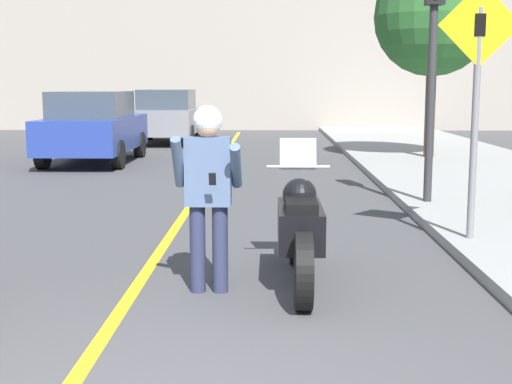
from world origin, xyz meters
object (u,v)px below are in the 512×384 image
at_px(motorcycle, 300,230).
at_px(traffic_light, 434,29).
at_px(street_tree, 433,17).
at_px(parked_car_blue, 94,127).
at_px(crossing_sign, 477,87).
at_px(parked_car_grey, 168,116).
at_px(person_biker, 208,180).

height_order(motorcycle, traffic_light, traffic_light).
distance_m(street_tree, parked_car_blue, 8.36).
bearing_deg(crossing_sign, parked_car_grey, 110.67).
xyz_separation_m(crossing_sign, street_tree, (1.53, 9.17, 1.59)).
bearing_deg(crossing_sign, person_biker, -147.87).
distance_m(person_biker, crossing_sign, 3.40).
distance_m(motorcycle, crossing_sign, 2.79).
bearing_deg(street_tree, traffic_light, -102.41).
height_order(traffic_light, street_tree, street_tree).
bearing_deg(crossing_sign, traffic_light, 88.33).
xyz_separation_m(crossing_sign, parked_car_grey, (-5.51, 14.61, -0.95)).
bearing_deg(traffic_light, motorcycle, -117.11).
relative_size(traffic_light, parked_car_grey, 0.86).
xyz_separation_m(parked_car_blue, parked_car_grey, (0.91, 5.85, 0.00)).
relative_size(person_biker, crossing_sign, 0.59).
height_order(motorcycle, street_tree, street_tree).
bearing_deg(motorcycle, person_biker, -160.42).
height_order(street_tree, parked_car_blue, street_tree).
height_order(motorcycle, person_biker, person_biker).
distance_m(street_tree, parked_car_grey, 9.25).
distance_m(motorcycle, traffic_light, 4.98).
distance_m(crossing_sign, parked_car_grey, 15.64).
relative_size(motorcycle, traffic_light, 0.61).
relative_size(motorcycle, person_biker, 1.32).
relative_size(person_biker, parked_car_grey, 0.40).
xyz_separation_m(motorcycle, street_tree, (3.51, 10.64, 2.88)).
relative_size(parked_car_blue, parked_car_grey, 1.00).
height_order(crossing_sign, parked_car_blue, crossing_sign).
bearing_deg(crossing_sign, parked_car_blue, 126.24).
xyz_separation_m(person_biker, street_tree, (4.33, 10.93, 2.39)).
xyz_separation_m(person_biker, parked_car_blue, (-3.62, 10.52, -0.15)).
bearing_deg(street_tree, crossing_sign, -99.48).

